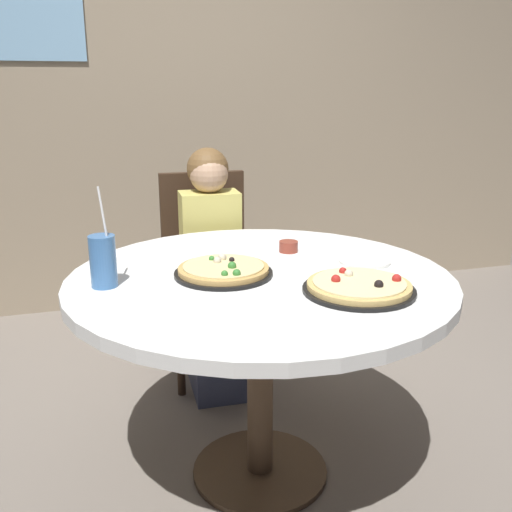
# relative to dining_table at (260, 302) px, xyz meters

# --- Properties ---
(ground_plane) EXTENTS (8.00, 8.00, 0.00)m
(ground_plane) POSITION_rel_dining_table_xyz_m (0.00, 0.00, -0.66)
(ground_plane) COLOR slate
(wall_with_window) EXTENTS (5.20, 0.14, 2.90)m
(wall_with_window) POSITION_rel_dining_table_xyz_m (-0.01, 1.91, 0.80)
(wall_with_window) COLOR gray
(wall_with_window) RESTS_ON ground_plane
(dining_table) EXTENTS (1.25, 1.25, 0.75)m
(dining_table) POSITION_rel_dining_table_xyz_m (0.00, 0.00, 0.00)
(dining_table) COLOR white
(dining_table) RESTS_ON ground_plane
(chair_wooden) EXTENTS (0.42, 0.42, 0.95)m
(chair_wooden) POSITION_rel_dining_table_xyz_m (0.00, 0.88, -0.13)
(chair_wooden) COLOR #382619
(chair_wooden) RESTS_ON ground_plane
(diner_child) EXTENTS (0.27, 0.42, 1.08)m
(diner_child) POSITION_rel_dining_table_xyz_m (-0.00, 0.70, -0.17)
(diner_child) COLOR #3F4766
(diner_child) RESTS_ON ground_plane
(pizza_veggie) EXTENTS (0.34, 0.34, 0.05)m
(pizza_veggie) POSITION_rel_dining_table_xyz_m (0.23, -0.24, 0.11)
(pizza_veggie) COLOR black
(pizza_veggie) RESTS_ON dining_table
(pizza_cheese) EXTENTS (0.32, 0.32, 0.05)m
(pizza_cheese) POSITION_rel_dining_table_xyz_m (-0.12, 0.03, 0.11)
(pizza_cheese) COLOR black
(pizza_cheese) RESTS_ON dining_table
(soda_cup) EXTENTS (0.08, 0.08, 0.31)m
(soda_cup) POSITION_rel_dining_table_xyz_m (-0.49, 0.03, 0.17)
(soda_cup) COLOR #3F72B2
(soda_cup) RESTS_ON dining_table
(sauce_bowl) EXTENTS (0.07, 0.07, 0.04)m
(sauce_bowl) POSITION_rel_dining_table_xyz_m (0.18, 0.23, 0.11)
(sauce_bowl) COLOR brown
(sauce_bowl) RESTS_ON dining_table
(plate_small) EXTENTS (0.18, 0.18, 0.01)m
(plate_small) POSITION_rel_dining_table_xyz_m (0.39, 0.03, 0.10)
(plate_small) COLOR white
(plate_small) RESTS_ON dining_table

